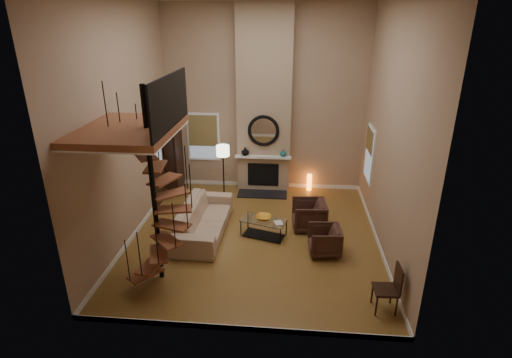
# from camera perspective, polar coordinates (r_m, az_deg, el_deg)

# --- Properties ---
(ground) EXTENTS (6.00, 6.50, 0.01)m
(ground) POSITION_cam_1_polar(r_m,az_deg,el_deg) (10.20, -0.20, -8.18)
(ground) COLOR olive
(ground) RESTS_ON ground
(back_wall) EXTENTS (6.00, 0.02, 5.50)m
(back_wall) POSITION_cam_1_polar(r_m,az_deg,el_deg) (12.28, 1.22, 10.89)
(back_wall) COLOR tan
(back_wall) RESTS_ON ground
(front_wall) EXTENTS (6.00, 0.02, 5.50)m
(front_wall) POSITION_cam_1_polar(r_m,az_deg,el_deg) (6.07, -3.11, -1.13)
(front_wall) COLOR tan
(front_wall) RESTS_ON ground
(left_wall) EXTENTS (0.02, 6.50, 5.50)m
(left_wall) POSITION_cam_1_polar(r_m,az_deg,el_deg) (9.86, -17.99, 7.00)
(left_wall) COLOR tan
(left_wall) RESTS_ON ground
(right_wall) EXTENTS (0.02, 6.50, 5.50)m
(right_wall) POSITION_cam_1_polar(r_m,az_deg,el_deg) (9.34, 18.53, 6.13)
(right_wall) COLOR tan
(right_wall) RESTS_ON ground
(baseboard_back) EXTENTS (6.00, 0.02, 0.12)m
(baseboard_back) POSITION_cam_1_polar(r_m,az_deg,el_deg) (13.07, 1.12, -0.77)
(baseboard_back) COLOR white
(baseboard_back) RESTS_ON ground
(baseboard_front) EXTENTS (6.00, 0.02, 0.12)m
(baseboard_front) POSITION_cam_1_polar(r_m,az_deg,el_deg) (7.56, -2.66, -20.19)
(baseboard_front) COLOR white
(baseboard_front) RESTS_ON ground
(baseboard_left) EXTENTS (0.02, 6.50, 0.12)m
(baseboard_left) POSITION_cam_1_polar(r_m,az_deg,el_deg) (10.83, -16.28, -6.84)
(baseboard_left) COLOR white
(baseboard_left) RESTS_ON ground
(baseboard_right) EXTENTS (0.02, 6.50, 0.12)m
(baseboard_right) POSITION_cam_1_polar(r_m,az_deg,el_deg) (10.36, 16.67, -8.28)
(baseboard_right) COLOR white
(baseboard_right) RESTS_ON ground
(chimney_breast) EXTENTS (1.60, 0.38, 5.50)m
(chimney_breast) POSITION_cam_1_polar(r_m,az_deg,el_deg) (12.09, 1.16, 10.72)
(chimney_breast) COLOR tan
(chimney_breast) RESTS_ON ground
(hearth) EXTENTS (1.50, 0.60, 0.04)m
(hearth) POSITION_cam_1_polar(r_m,az_deg,el_deg) (12.47, 0.90, -2.13)
(hearth) COLOR black
(hearth) RESTS_ON ground
(firebox) EXTENTS (0.95, 0.02, 0.72)m
(firebox) POSITION_cam_1_polar(r_m,az_deg,el_deg) (12.53, 1.02, 0.62)
(firebox) COLOR black
(firebox) RESTS_ON chimney_breast
(mantel) EXTENTS (1.70, 0.18, 0.06)m
(mantel) POSITION_cam_1_polar(r_m,az_deg,el_deg) (12.25, 1.01, 3.10)
(mantel) COLOR white
(mantel) RESTS_ON chimney_breast
(mirror_frame) EXTENTS (0.94, 0.10, 0.94)m
(mirror_frame) POSITION_cam_1_polar(r_m,az_deg,el_deg) (12.07, 1.05, 6.78)
(mirror_frame) COLOR black
(mirror_frame) RESTS_ON chimney_breast
(mirror_disc) EXTENTS (0.80, 0.01, 0.80)m
(mirror_disc) POSITION_cam_1_polar(r_m,az_deg,el_deg) (12.08, 1.06, 6.80)
(mirror_disc) COLOR white
(mirror_disc) RESTS_ON chimney_breast
(vase_left) EXTENTS (0.24, 0.24, 0.25)m
(vase_left) POSITION_cam_1_polar(r_m,az_deg,el_deg) (12.28, -1.54, 3.91)
(vase_left) COLOR black
(vase_left) RESTS_ON mantel
(vase_right) EXTENTS (0.20, 0.20, 0.21)m
(vase_right) POSITION_cam_1_polar(r_m,az_deg,el_deg) (12.21, 3.84, 3.67)
(vase_right) COLOR #1B5D5F
(vase_right) RESTS_ON mantel
(window_back) EXTENTS (1.02, 0.06, 1.52)m
(window_back) POSITION_cam_1_polar(r_m,az_deg,el_deg) (12.79, -7.40, 5.97)
(window_back) COLOR white
(window_back) RESTS_ON back_wall
(window_right) EXTENTS (0.06, 1.02, 1.52)m
(window_right) POSITION_cam_1_polar(r_m,az_deg,el_deg) (11.53, 15.66, 3.53)
(window_right) COLOR white
(window_right) RESTS_ON right_wall
(entry_door) EXTENTS (0.10, 1.05, 2.16)m
(entry_door) POSITION_cam_1_polar(r_m,az_deg,el_deg) (11.95, -13.64, 1.45)
(entry_door) COLOR white
(entry_door) RESTS_ON ground
(loft) EXTENTS (1.70, 2.20, 1.09)m
(loft) POSITION_cam_1_polar(r_m,az_deg,el_deg) (7.77, -16.83, 6.97)
(loft) COLOR brown
(loft) RESTS_ON left_wall
(spiral_stair) EXTENTS (1.47, 1.47, 4.06)m
(spiral_stair) POSITION_cam_1_polar(r_m,az_deg,el_deg) (8.17, -13.98, -2.86)
(spiral_stair) COLOR black
(spiral_stair) RESTS_ON ground
(hutch) EXTENTS (0.37, 0.78, 1.75)m
(hutch) POSITION_cam_1_polar(r_m,az_deg,el_deg) (12.85, -11.40, 2.64)
(hutch) COLOR black
(hutch) RESTS_ON ground
(sofa) EXTENTS (1.09, 2.67, 0.77)m
(sofa) POSITION_cam_1_polar(r_m,az_deg,el_deg) (10.31, -7.36, -5.50)
(sofa) COLOR tan
(sofa) RESTS_ON ground
(armchair_near) EXTENTS (0.91, 0.89, 0.77)m
(armchair_near) POSITION_cam_1_polar(r_m,az_deg,el_deg) (10.56, 7.87, -5.07)
(armchair_near) COLOR #41261E
(armchair_near) RESTS_ON ground
(armchair_far) EXTENTS (0.77, 0.75, 0.65)m
(armchair_far) POSITION_cam_1_polar(r_m,az_deg,el_deg) (9.51, 10.01, -8.47)
(armchair_far) COLOR #41261E
(armchair_far) RESTS_ON ground
(coffee_table) EXTENTS (1.20, 0.84, 0.43)m
(coffee_table) POSITION_cam_1_polar(r_m,az_deg,el_deg) (10.10, 1.08, -6.62)
(coffee_table) COLOR silver
(coffee_table) RESTS_ON ground
(bowl) EXTENTS (0.37, 0.37, 0.09)m
(bowl) POSITION_cam_1_polar(r_m,az_deg,el_deg) (10.05, 1.11, -5.41)
(bowl) COLOR gold
(bowl) RESTS_ON coffee_table
(book) EXTENTS (0.25, 0.29, 0.02)m
(book) POSITION_cam_1_polar(r_m,az_deg,el_deg) (9.87, 3.06, -6.21)
(book) COLOR gray
(book) RESTS_ON coffee_table
(floor_lamp) EXTENTS (0.37, 0.37, 1.70)m
(floor_lamp) POSITION_cam_1_polar(r_m,az_deg,el_deg) (11.63, -4.66, 3.35)
(floor_lamp) COLOR black
(floor_lamp) RESTS_ON ground
(accent_lamp) EXTENTS (0.15, 0.15, 0.53)m
(accent_lamp) POSITION_cam_1_polar(r_m,az_deg,el_deg) (12.83, 7.48, -0.49)
(accent_lamp) COLOR orange
(accent_lamp) RESTS_ON ground
(side_chair) EXTENTS (0.45, 0.44, 0.94)m
(side_chair) POSITION_cam_1_polar(r_m,az_deg,el_deg) (8.07, 18.41, -14.09)
(side_chair) COLOR black
(side_chair) RESTS_ON ground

